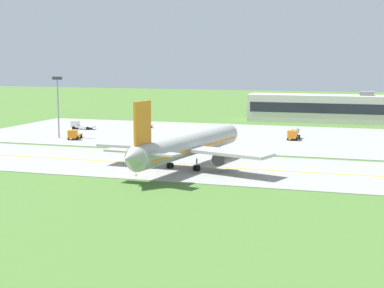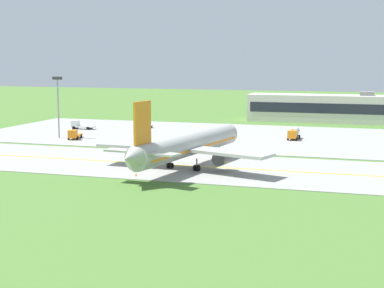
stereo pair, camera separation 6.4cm
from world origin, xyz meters
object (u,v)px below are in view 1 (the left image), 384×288
object	(u,v)px
service_truck_pushback	(74,135)
service_truck_fuel	(143,123)
service_truck_catering	(79,125)
airplane_lead	(187,145)
apron_light_mast	(58,99)
service_truck_baggage	(294,133)

from	to	relation	value
service_truck_pushback	service_truck_fuel	bearing A→B (deg)	78.48
service_truck_catering	service_truck_pushback	size ratio (longest dim) A/B	0.97
airplane_lead	apron_light_mast	size ratio (longest dim) A/B	2.69
service_truck_baggage	service_truck_catering	distance (m)	58.01
apron_light_mast	airplane_lead	bearing A→B (deg)	-34.63
service_truck_pushback	apron_light_mast	distance (m)	9.46
airplane_lead	service_truck_catering	distance (m)	64.68
airplane_lead	service_truck_pushback	size ratio (longest dim) A/B	5.89
service_truck_baggage	service_truck_pushback	bearing A→B (deg)	-162.88
service_truck_pushback	apron_light_mast	bearing A→B (deg)	165.79
service_truck_fuel	service_truck_catering	distance (m)	17.63
service_truck_baggage	service_truck_fuel	bearing A→B (deg)	162.67
service_truck_baggage	service_truck_fuel	xyz separation A→B (m)	(-43.64, 13.62, -0.35)
service_truck_fuel	service_truck_catering	xyz separation A→B (m)	(-14.28, -10.35, 0.00)
service_truck_baggage	airplane_lead	bearing A→B (deg)	-106.40
service_truck_baggage	service_truck_catering	size ratio (longest dim) A/B	0.93
service_truck_baggage	apron_light_mast	xyz separation A→B (m)	(-54.19, -14.07, 7.79)
airplane_lead	service_truck_baggage	bearing A→B (deg)	73.60
service_truck_baggage	service_truck_fuel	distance (m)	45.71
service_truck_baggage	service_truck_fuel	world-z (taller)	service_truck_baggage
service_truck_catering	apron_light_mast	xyz separation A→B (m)	(3.73, -17.34, 8.14)
service_truck_baggage	service_truck_catering	world-z (taller)	service_truck_baggage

